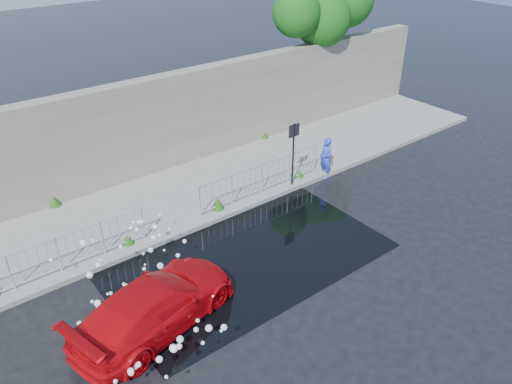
# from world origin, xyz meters

# --- Properties ---
(ground) EXTENTS (90.00, 90.00, 0.00)m
(ground) POSITION_xyz_m (0.00, 0.00, 0.00)
(ground) COLOR black
(ground) RESTS_ON ground
(pavement) EXTENTS (30.00, 4.00, 0.15)m
(pavement) POSITION_xyz_m (0.00, 5.00, 0.07)
(pavement) COLOR slate
(pavement) RESTS_ON ground
(curb) EXTENTS (30.00, 0.25, 0.16)m
(curb) POSITION_xyz_m (0.00, 3.00, 0.08)
(curb) COLOR slate
(curb) RESTS_ON ground
(retaining_wall) EXTENTS (30.00, 0.60, 3.50)m
(retaining_wall) POSITION_xyz_m (0.00, 7.20, 1.90)
(retaining_wall) COLOR slate
(retaining_wall) RESTS_ON pavement
(puddle) EXTENTS (8.00, 5.00, 0.01)m
(puddle) POSITION_xyz_m (0.50, 1.00, 0.01)
(puddle) COLOR black
(puddle) RESTS_ON ground
(sign_post) EXTENTS (0.45, 0.06, 2.50)m
(sign_post) POSITION_xyz_m (4.20, 3.10, 1.72)
(sign_post) COLOR black
(sign_post) RESTS_ON ground
(tree) EXTENTS (5.18, 2.48, 6.38)m
(tree) POSITION_xyz_m (9.71, 7.41, 4.86)
(tree) COLOR #332114
(tree) RESTS_ON ground
(railing_left) EXTENTS (5.05, 0.05, 1.10)m
(railing_left) POSITION_xyz_m (-4.00, 3.35, 0.74)
(railing_left) COLOR silver
(railing_left) RESTS_ON pavement
(railing_right) EXTENTS (5.05, 0.05, 1.10)m
(railing_right) POSITION_xyz_m (3.00, 3.35, 0.74)
(railing_right) COLOR silver
(railing_right) RESTS_ON pavement
(weeds) EXTENTS (12.17, 3.93, 0.40)m
(weeds) POSITION_xyz_m (-0.50, 4.41, 0.32)
(weeds) COLOR #144612
(weeds) RESTS_ON pavement
(water_spray) EXTENTS (3.68, 5.40, 0.95)m
(water_spray) POSITION_xyz_m (-2.98, 0.50, 0.61)
(water_spray) COLOR white
(water_spray) RESTS_ON ground
(red_car) EXTENTS (4.71, 2.85, 1.28)m
(red_car) POSITION_xyz_m (-2.82, 0.06, 0.64)
(red_car) COLOR #C1070E
(red_car) RESTS_ON ground
(person) EXTENTS (0.42, 0.60, 1.56)m
(person) POSITION_xyz_m (5.75, 3.00, 0.78)
(person) COLOR blue
(person) RESTS_ON ground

